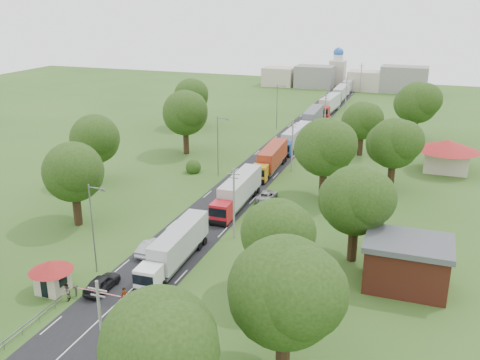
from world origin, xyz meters
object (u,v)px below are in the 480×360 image
at_px(pedestrian_near, 125,297).
at_px(car_lane_mid, 151,247).
at_px(guard_booth, 51,272).
at_px(boom_barrier, 103,294).
at_px(info_sign, 309,135).
at_px(truck_0, 176,247).
at_px(car_lane_front, 102,283).

bearing_deg(pedestrian_near, car_lane_mid, 68.37).
xyz_separation_m(guard_booth, pedestrian_near, (8.21, 0.11, -1.20)).
xyz_separation_m(boom_barrier, info_sign, (6.56, 60.00, 2.11)).
bearing_deg(truck_0, info_sign, 86.25).
bearing_deg(pedestrian_near, car_lane_front, 116.94).
bearing_deg(car_lane_front, pedestrian_near, 154.29).
bearing_deg(info_sign, pedestrian_near, -94.00).
height_order(truck_0, car_lane_front, truck_0).
xyz_separation_m(truck_0, pedestrian_near, (-0.87, -9.26, -1.13)).
xyz_separation_m(info_sign, car_lane_front, (-7.92, -58.11, -2.20)).
relative_size(guard_booth, car_lane_mid, 0.93).
height_order(info_sign, truck_0, info_sign).
relative_size(boom_barrier, car_lane_mid, 1.95).
xyz_separation_m(info_sign, car_lane_mid, (-7.27, -49.18, -2.22)).
height_order(info_sign, car_lane_mid, info_sign).
distance_m(truck_0, car_lane_front, 8.88).
bearing_deg(car_lane_front, guard_booth, 22.51).
bearing_deg(car_lane_front, car_lane_mid, -94.55).
bearing_deg(guard_booth, boom_barrier, 0.01).
height_order(boom_barrier, car_lane_mid, car_lane_mid).
xyz_separation_m(guard_booth, car_lane_mid, (5.13, 10.82, -1.39)).
xyz_separation_m(info_sign, pedestrian_near, (-4.19, -59.89, -2.04)).
relative_size(boom_barrier, guard_booth, 2.10).
bearing_deg(pedestrian_near, truck_0, 46.96).
bearing_deg(truck_0, pedestrian_near, -95.35).
xyz_separation_m(truck_0, car_lane_mid, (-3.95, 1.44, -1.31)).
xyz_separation_m(info_sign, truck_0, (-3.32, -50.63, -0.91)).
bearing_deg(guard_booth, truck_0, 45.91).
xyz_separation_m(boom_barrier, car_lane_mid, (-0.71, 10.82, -0.11)).
bearing_deg(boom_barrier, car_lane_mid, 93.74).
distance_m(boom_barrier, info_sign, 60.39).
height_order(boom_barrier, info_sign, info_sign).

